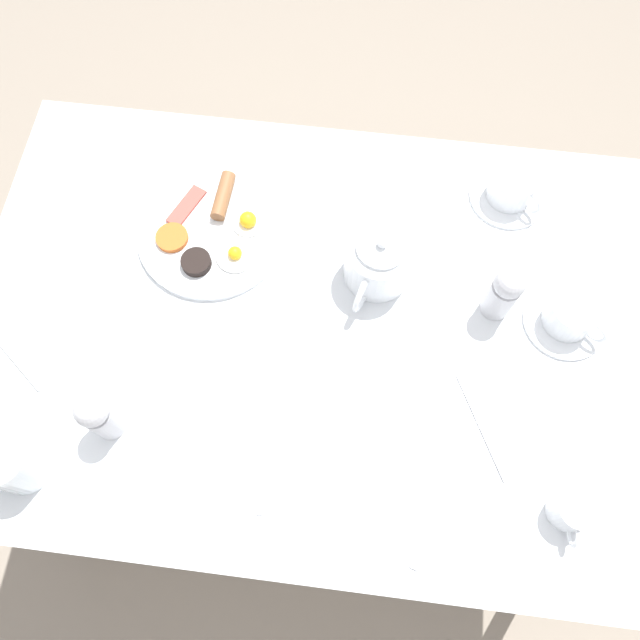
{
  "coord_description": "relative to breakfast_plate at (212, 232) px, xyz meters",
  "views": [
    {
      "loc": [
        0.39,
        0.05,
        1.75
      ],
      "look_at": [
        0.0,
        0.0,
        0.77
      ],
      "focal_mm": 35.0,
      "sensor_mm": 36.0,
      "label": 1
    }
  ],
  "objects": [
    {
      "name": "ground_plane",
      "position": [
        0.15,
        0.22,
        -0.76
      ],
      "size": [
        8.0,
        8.0,
        0.0
      ],
      "primitive_type": "plane",
      "color": "gray"
    },
    {
      "name": "table",
      "position": [
        0.15,
        0.22,
        -0.08
      ],
      "size": [
        0.84,
        1.24,
        0.75
      ],
      "color": "silver",
      "rests_on": "ground_plane"
    },
    {
      "name": "breakfast_plate",
      "position": [
        0.0,
        0.0,
        0.0
      ],
      "size": [
        0.27,
        0.27,
        0.04
      ],
      "color": "white",
      "rests_on": "table"
    },
    {
      "name": "teapot_near",
      "position": [
        0.04,
        0.31,
        0.04
      ],
      "size": [
        0.2,
        0.12,
        0.12
      ],
      "rotation": [
        0.0,
        0.0,
        2.81
      ],
      "color": "white",
      "rests_on": "table"
    },
    {
      "name": "teacup_with_saucer_left",
      "position": [
        0.1,
        0.64,
        0.02
      ],
      "size": [
        0.15,
        0.15,
        0.07
      ],
      "color": "white",
      "rests_on": "table"
    },
    {
      "name": "teacup_with_saucer_right",
      "position": [
        -0.15,
        0.54,
        0.02
      ],
      "size": [
        0.15,
        0.15,
        0.07
      ],
      "color": "white",
      "rests_on": "table"
    },
    {
      "name": "water_glass_tall",
      "position": [
        0.46,
        -0.21,
        0.04
      ],
      "size": [
        0.08,
        0.08,
        0.1
      ],
      "color": "white",
      "rests_on": "table"
    },
    {
      "name": "creamer_jug",
      "position": [
        0.42,
        0.63,
        0.02
      ],
      "size": [
        0.09,
        0.06,
        0.06
      ],
      "color": "white",
      "rests_on": "table"
    },
    {
      "name": "pepper_grinder",
      "position": [
        0.37,
        -0.1,
        0.06
      ],
      "size": [
        0.05,
        0.05,
        0.13
      ],
      "color": "#BCBCC1",
      "rests_on": "table"
    },
    {
      "name": "salt_grinder",
      "position": [
        0.09,
        0.52,
        0.06
      ],
      "size": [
        0.05,
        0.05,
        0.13
      ],
      "color": "#BCBCC1",
      "rests_on": "table"
    },
    {
      "name": "napkin_folded",
      "position": [
        0.25,
        -0.25,
        -0.01
      ],
      "size": [
        0.16,
        0.17,
        0.01
      ],
      "rotation": [
        0.0,
        0.0,
        0.9
      ],
      "color": "white",
      "rests_on": "table"
    },
    {
      "name": "fork_by_plate",
      "position": [
        0.3,
        0.5,
        -0.01
      ],
      "size": [
        0.17,
        0.09,
        0.0
      ],
      "rotation": [
        0.0,
        0.0,
        2.02
      ],
      "color": "silver",
      "rests_on": "table"
    },
    {
      "name": "knife_by_plate",
      "position": [
        0.37,
        0.14,
        -0.01
      ],
      "size": [
        0.22,
        0.07,
        0.0
      ],
      "rotation": [
        0.0,
        0.0,
        4.96
      ],
      "color": "silver",
      "rests_on": "table"
    },
    {
      "name": "spoon_for_tea",
      "position": [
        0.46,
        0.43,
        -0.01
      ],
      "size": [
        0.14,
        0.06,
        0.0
      ],
      "rotation": [
        0.0,
        0.0,
        1.26
      ],
      "color": "silver",
      "rests_on": "table"
    }
  ]
}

